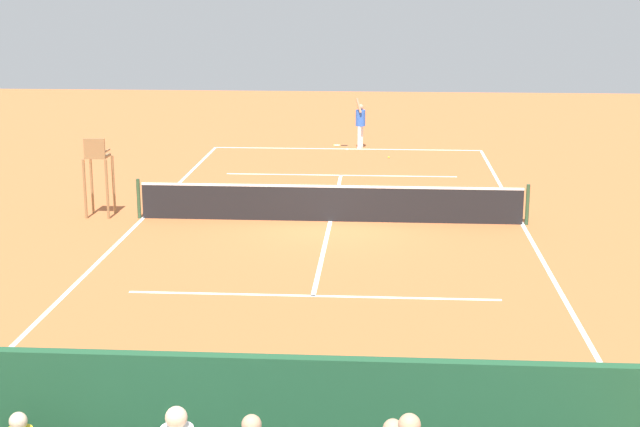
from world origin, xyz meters
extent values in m
plane|color=#BC6033|center=(0.00, 0.00, 0.00)|extent=(60.00, 60.00, 0.00)
cube|color=white|center=(0.00, -11.00, 0.00)|extent=(10.00, 0.10, 0.01)
cube|color=white|center=(0.00, 11.00, 0.00)|extent=(10.00, 0.10, 0.01)
cube|color=white|center=(-5.00, 0.00, 0.00)|extent=(0.10, 22.00, 0.01)
cube|color=white|center=(5.00, 0.00, 0.00)|extent=(0.10, 22.00, 0.01)
cube|color=white|center=(0.00, -6.05, 0.00)|extent=(7.50, 0.10, 0.01)
cube|color=white|center=(0.00, 6.05, 0.00)|extent=(7.50, 0.10, 0.01)
cube|color=white|center=(0.00, 0.00, 0.00)|extent=(0.10, 12.10, 0.01)
cube|color=white|center=(0.00, -11.00, 0.00)|extent=(0.10, 0.30, 0.01)
cube|color=black|center=(0.00, 0.00, 0.46)|extent=(10.00, 0.02, 0.91)
cube|color=white|center=(0.00, 0.00, 0.94)|extent=(10.00, 0.04, 0.06)
cylinder|color=#2D5133|center=(-5.10, 0.00, 0.54)|extent=(0.10, 0.10, 1.07)
cylinder|color=#2D5133|center=(5.10, 0.00, 0.54)|extent=(0.10, 0.10, 1.07)
sphere|color=beige|center=(2.57, 14.75, 1.48)|extent=(0.20, 0.20, 0.20)
sphere|color=tan|center=(-0.11, 15.55, 1.93)|extent=(0.20, 0.20, 0.20)
sphere|color=beige|center=(0.44, 16.35, 2.38)|extent=(0.20, 0.20, 0.20)
sphere|color=tan|center=(-1.62, 16.35, 2.38)|extent=(0.20, 0.20, 0.20)
cylinder|color=olive|center=(5.90, -0.48, 0.80)|extent=(0.07, 0.07, 1.60)
cylinder|color=olive|center=(6.50, -0.48, 0.80)|extent=(0.07, 0.07, 1.60)
cylinder|color=olive|center=(5.90, 0.12, 0.80)|extent=(0.07, 0.07, 1.60)
cylinder|color=olive|center=(6.50, 0.12, 0.80)|extent=(0.07, 0.07, 1.60)
cube|color=olive|center=(6.20, -0.18, 1.63)|extent=(0.56, 0.56, 0.06)
cube|color=olive|center=(6.20, 0.06, 1.90)|extent=(0.56, 0.06, 0.48)
cube|color=olive|center=(5.94, -0.18, 1.78)|extent=(0.04, 0.48, 0.04)
cube|color=olive|center=(6.46, -0.18, 1.78)|extent=(0.04, 0.48, 0.04)
cylinder|color=white|center=(-0.52, -11.32, 0.42)|extent=(0.14, 0.14, 0.85)
cylinder|color=white|center=(-0.46, -11.11, 0.42)|extent=(0.14, 0.14, 0.85)
cylinder|color=blue|center=(-0.49, -11.22, 1.15)|extent=(0.45, 0.45, 0.60)
sphere|color=tan|center=(-0.49, -11.22, 1.56)|extent=(0.22, 0.22, 0.22)
cylinder|color=tan|center=(-0.42, -11.01, 1.65)|extent=(0.26, 0.16, 0.55)
cylinder|color=tan|center=(-0.56, -11.43, 1.18)|extent=(0.11, 0.11, 0.50)
cylinder|color=black|center=(0.15, -11.72, 0.01)|extent=(0.28, 0.03, 0.03)
torus|color=#D8CC4C|center=(0.42, -11.72, 0.01)|extent=(0.30, 0.30, 0.02)
cylinder|color=white|center=(0.42, -11.72, 0.01)|extent=(0.25, 0.25, 0.00)
sphere|color=#CCDB33|center=(-1.56, -9.22, 0.03)|extent=(0.07, 0.07, 0.07)
camera|label=1|loc=(-1.35, 23.89, 6.14)|focal=52.76mm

